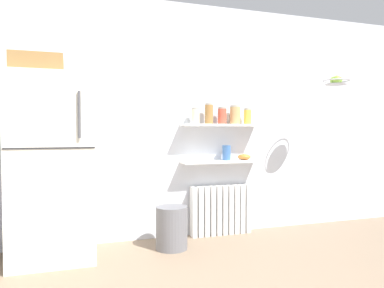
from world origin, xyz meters
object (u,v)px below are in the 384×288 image
at_px(radiator, 221,210).
at_px(storage_jar_3, 235,115).
at_px(refrigerator, 52,164).
at_px(storage_jar_0, 195,116).
at_px(storage_jar_4, 248,116).
at_px(hanging_fruit_basket, 336,81).
at_px(shelf_bowl, 244,157).
at_px(trash_bin, 172,228).
at_px(vase, 227,153).
at_px(storage_jar_2, 222,116).
at_px(storage_jar_1, 209,114).

distance_m(radiator, storage_jar_3, 1.10).
bearing_deg(refrigerator, storage_jar_0, 8.57).
bearing_deg(storage_jar_4, hanging_fruit_basket, -29.78).
bearing_deg(shelf_bowl, storage_jar_4, 0.00).
distance_m(storage_jar_3, trash_bin, 1.45).
height_order(radiator, storage_jar_3, storage_jar_3).
height_order(storage_jar_4, vase, storage_jar_4).
bearing_deg(hanging_fruit_basket, vase, 156.48).
relative_size(storage_jar_0, vase, 1.05).
xyz_separation_m(storage_jar_0, shelf_bowl, (0.60, 0.00, -0.47)).
distance_m(storage_jar_2, hanging_fruit_basket, 1.30).
bearing_deg(shelf_bowl, refrigerator, -173.88).
relative_size(storage_jar_4, vase, 1.07).
xyz_separation_m(radiator, storage_jar_1, (-0.16, -0.03, 1.10)).
relative_size(storage_jar_1, storage_jar_4, 1.26).
relative_size(storage_jar_2, shelf_bowl, 1.26).
bearing_deg(storage_jar_3, storage_jar_2, 180.00).
height_order(storage_jar_1, shelf_bowl, storage_jar_1).
bearing_deg(storage_jar_4, refrigerator, -173.99).
height_order(vase, hanging_fruit_basket, hanging_fruit_basket).
relative_size(trash_bin, hanging_fruit_basket, 1.46).
height_order(storage_jar_2, hanging_fruit_basket, hanging_fruit_basket).
height_order(storage_jar_4, hanging_fruit_basket, hanging_fruit_basket).
xyz_separation_m(storage_jar_2, shelf_bowl, (0.28, -0.00, -0.47)).
relative_size(storage_jar_0, hanging_fruit_basket, 0.61).
relative_size(storage_jar_4, hanging_fruit_basket, 0.62).
bearing_deg(storage_jar_0, trash_bin, -140.03).
bearing_deg(storage_jar_4, storage_jar_3, 180.00).
xyz_separation_m(storage_jar_3, trash_bin, (-0.83, -0.30, -1.15)).
relative_size(storage_jar_1, trash_bin, 0.54).
height_order(refrigerator, storage_jar_3, refrigerator).
bearing_deg(radiator, trash_bin, -154.12).
xyz_separation_m(storage_jar_2, hanging_fruit_basket, (1.15, -0.48, 0.38)).
bearing_deg(storage_jar_0, radiator, 5.38).
distance_m(radiator, trash_bin, 0.75).
distance_m(refrigerator, storage_jar_4, 2.17).
bearing_deg(storage_jar_4, storage_jar_0, 180.00).
bearing_deg(storage_jar_0, vase, 0.00).
relative_size(refrigerator, hanging_fruit_basket, 6.36).
relative_size(storage_jar_2, hanging_fruit_basket, 0.65).
relative_size(radiator, storage_jar_1, 3.09).
bearing_deg(storage_jar_3, refrigerator, -173.51).
bearing_deg(storage_jar_1, vase, -0.00).
xyz_separation_m(storage_jar_2, storage_jar_3, (0.16, -0.00, 0.01)).
xyz_separation_m(storage_jar_4, vase, (-0.26, 0.00, -0.42)).
bearing_deg(refrigerator, storage_jar_4, 6.01).
relative_size(storage_jar_0, storage_jar_2, 0.94).
xyz_separation_m(storage_jar_3, storage_jar_4, (0.16, 0.00, -0.01)).
bearing_deg(hanging_fruit_basket, storage_jar_0, 162.02).
height_order(refrigerator, radiator, refrigerator).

